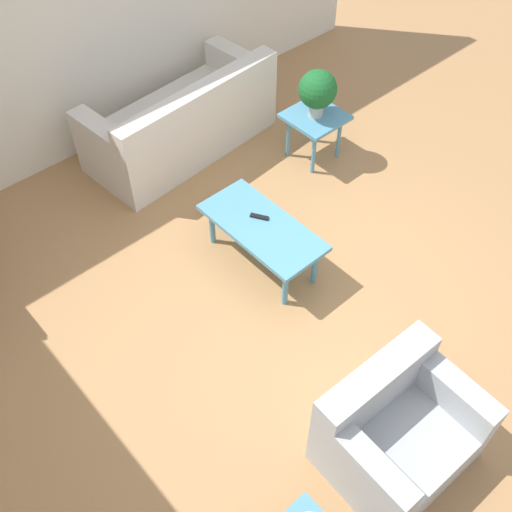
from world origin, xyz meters
The scene contains 8 objects.
ground_plane centered at (0.00, 0.00, 0.00)m, with size 14.00×14.00×0.00m, color #A87A4C.
wall_right centered at (3.06, 0.00, 1.35)m, with size 0.12×7.20×2.70m.
sofa centered at (2.30, -0.53, 0.33)m, with size 1.04×2.06×0.87m.
armchair centered at (-1.32, 0.48, 0.31)m, with size 0.81×0.99×0.79m.
coffee_table centered at (0.57, -0.05, 0.40)m, with size 1.13×0.53×0.45m.
side_table_plant centered at (1.30, -1.43, 0.44)m, with size 0.54×0.54×0.51m.
potted_plant centered at (1.30, -1.43, 0.80)m, with size 0.38×0.38×0.48m.
remote_control centered at (0.65, -0.10, 0.46)m, with size 0.16×0.12×0.02m.
Camera 1 is at (-2.01, 2.33, 4.05)m, focal length 42.00 mm.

